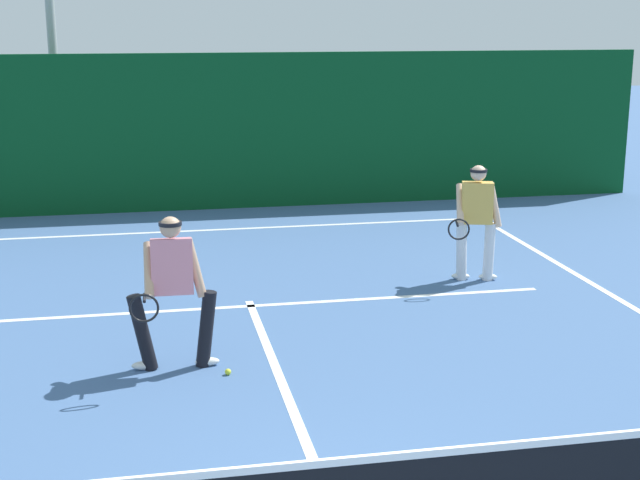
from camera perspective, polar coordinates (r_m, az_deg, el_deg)
court_line_baseline_far at (r=16.02m, az=-6.24°, el=0.65°), size 9.56×0.10×0.01m
court_line_service at (r=11.81m, az=-4.32°, el=-4.11°), size 7.80×0.10×0.01m
court_line_centre at (r=9.03m, az=-1.98°, el=-9.87°), size 0.10×6.40×0.01m
player_near at (r=9.61m, az=-9.19°, el=-2.85°), size 0.94×0.86×1.64m
player_far at (r=12.89m, az=9.71°, el=1.38°), size 0.93×0.85×1.63m
tennis_ball at (r=9.64m, az=-5.75°, el=-8.17°), size 0.07×0.07×0.07m
back_fence_windscreen at (r=17.56m, az=-6.90°, el=6.68°), size 17.24×0.12×2.95m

